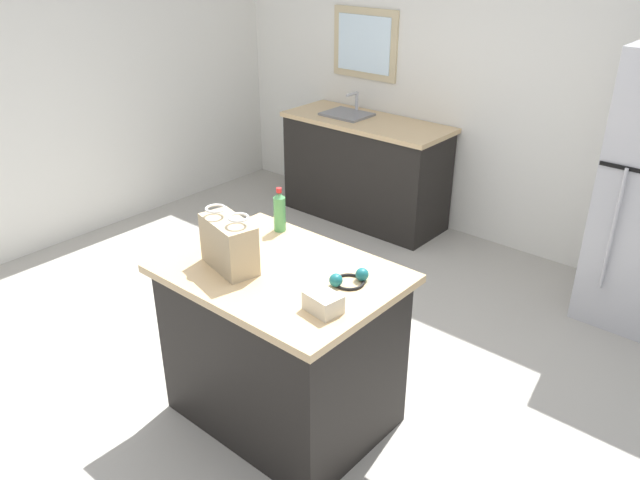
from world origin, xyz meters
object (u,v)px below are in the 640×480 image
(shopping_bag, at_px, (229,244))
(small_box, at_px, (323,302))
(kitchen_island, at_px, (282,345))
(ear_defenders, at_px, (349,279))
(bottle, at_px, (280,211))

(shopping_bag, bearing_deg, small_box, -0.35)
(small_box, bearing_deg, kitchen_island, 160.29)
(small_box, distance_m, ear_defenders, 0.27)
(kitchen_island, distance_m, shopping_bag, 0.63)
(bottle, bearing_deg, ear_defenders, -17.74)
(kitchen_island, distance_m, ear_defenders, 0.59)
(bottle, xyz_separation_m, ear_defenders, (0.65, -0.21, -0.09))
(small_box, height_order, ear_defenders, small_box)
(bottle, bearing_deg, small_box, -33.37)
(shopping_bag, bearing_deg, bottle, 103.26)
(kitchen_island, height_order, bottle, bottle)
(ear_defenders, bearing_deg, shopping_bag, -154.46)
(shopping_bag, bearing_deg, ear_defenders, 25.54)
(kitchen_island, bearing_deg, ear_defenders, 19.45)
(shopping_bag, relative_size, ear_defenders, 1.73)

